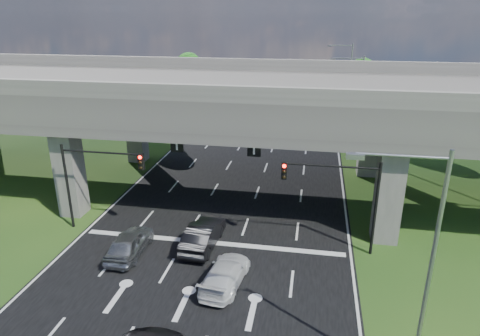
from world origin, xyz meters
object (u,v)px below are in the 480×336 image
(signal_right, at_px, (340,189))
(signal_left, at_px, (95,173))
(car_silver, at_px, (129,243))
(car_dark, at_px, (203,235))
(streetlight_far, at_px, (356,98))
(streetlight_near, at_px, (420,260))
(car_white, at_px, (225,274))
(streetlight_beyond, at_px, (347,75))

(signal_right, bearing_deg, signal_left, 180.00)
(signal_right, relative_size, car_silver, 1.33)
(signal_right, bearing_deg, car_dark, -173.47)
(signal_left, xyz_separation_m, streetlight_far, (17.92, 20.06, 1.66))
(streetlight_near, bearing_deg, car_white, 147.43)
(car_silver, distance_m, car_dark, 4.53)
(streetlight_far, bearing_deg, car_dark, -116.58)
(signal_right, relative_size, streetlight_far, 0.60)
(streetlight_far, relative_size, car_dark, 2.05)
(signal_right, bearing_deg, streetlight_near, -77.12)
(car_silver, bearing_deg, signal_right, -169.10)
(streetlight_near, distance_m, car_white, 11.11)
(signal_right, distance_m, car_white, 8.37)
(signal_right, height_order, car_white, signal_right)
(streetlight_near, height_order, car_white, streetlight_near)
(streetlight_beyond, xyz_separation_m, car_silver, (-14.70, -38.71, -5.05))
(signal_left, height_order, streetlight_near, streetlight_near)
(streetlight_near, xyz_separation_m, car_silver, (-14.70, 7.29, -5.05))
(car_white, bearing_deg, car_dark, -52.26)
(streetlight_far, height_order, car_silver, streetlight_far)
(streetlight_beyond, distance_m, car_dark, 38.79)
(car_silver, height_order, car_white, car_silver)
(signal_left, relative_size, streetlight_far, 0.60)
(signal_left, height_order, car_dark, signal_left)
(signal_left, bearing_deg, streetlight_beyond, 63.57)
(signal_left, xyz_separation_m, car_white, (9.62, -4.64, -3.49))
(car_white, bearing_deg, streetlight_far, -101.67)
(signal_left, xyz_separation_m, streetlight_near, (17.92, -9.94, 1.66))
(signal_right, height_order, signal_left, same)
(signal_left, distance_m, car_dark, 8.19)
(streetlight_beyond, height_order, car_dark, streetlight_beyond)
(streetlight_far, bearing_deg, car_silver, -122.93)
(streetlight_near, height_order, streetlight_far, same)
(signal_right, distance_m, streetlight_far, 20.25)
(streetlight_beyond, height_order, car_white, streetlight_beyond)
(car_white, bearing_deg, car_silver, -10.39)
(signal_left, xyz_separation_m, streetlight_beyond, (17.92, 36.06, 1.66))
(streetlight_near, relative_size, car_silver, 2.22)
(car_silver, bearing_deg, signal_left, -40.62)
(streetlight_near, relative_size, car_dark, 2.05)
(streetlight_beyond, bearing_deg, car_dark, -105.85)
(car_white, bearing_deg, signal_left, -18.86)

